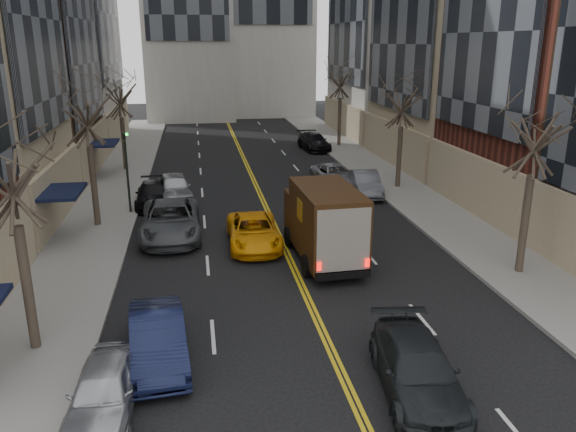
# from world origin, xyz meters

# --- Properties ---
(sidewalk_left) EXTENTS (4.00, 66.00, 0.15)m
(sidewalk_left) POSITION_xyz_m (-9.00, 27.00, 0.07)
(sidewalk_left) COLOR slate
(sidewalk_left) RESTS_ON ground
(sidewalk_right) EXTENTS (4.00, 66.00, 0.15)m
(sidewalk_right) POSITION_xyz_m (9.00, 27.00, 0.07)
(sidewalk_right) COLOR slate
(sidewalk_right) RESTS_ON ground
(tree_lf_near) EXTENTS (3.20, 3.20, 8.41)m
(tree_lf_near) POSITION_xyz_m (-8.80, 8.00, 6.24)
(tree_lf_near) COLOR #382D23
(tree_lf_near) RESTS_ON sidewalk_left
(tree_lf_mid) EXTENTS (3.20, 3.20, 8.91)m
(tree_lf_mid) POSITION_xyz_m (-8.80, 20.00, 6.60)
(tree_lf_mid) COLOR #382D23
(tree_lf_mid) RESTS_ON sidewalk_left
(tree_lf_far) EXTENTS (3.20, 3.20, 8.12)m
(tree_lf_far) POSITION_xyz_m (-8.80, 33.00, 6.02)
(tree_lf_far) COLOR #382D23
(tree_lf_far) RESTS_ON sidewalk_left
(tree_rt_near) EXTENTS (3.20, 3.20, 8.71)m
(tree_rt_near) POSITION_xyz_m (8.80, 11.00, 6.45)
(tree_rt_near) COLOR #382D23
(tree_rt_near) RESTS_ON sidewalk_right
(tree_rt_mid) EXTENTS (3.20, 3.20, 8.32)m
(tree_rt_mid) POSITION_xyz_m (8.80, 25.00, 6.17)
(tree_rt_mid) COLOR #382D23
(tree_rt_mid) RESTS_ON sidewalk_right
(tree_rt_far) EXTENTS (3.20, 3.20, 9.11)m
(tree_rt_far) POSITION_xyz_m (8.80, 40.00, 6.74)
(tree_rt_far) COLOR #382D23
(tree_rt_far) RESTS_ON sidewalk_right
(traffic_signal) EXTENTS (0.29, 0.26, 4.70)m
(traffic_signal) POSITION_xyz_m (-7.39, 22.00, 2.82)
(traffic_signal) COLOR black
(traffic_signal) RESTS_ON sidewalk_left
(ups_truck) EXTENTS (2.64, 6.09, 3.29)m
(ups_truck) POSITION_xyz_m (1.40, 13.82, 1.66)
(ups_truck) COLOR black
(ups_truck) RESTS_ON ground
(observer_sedan) EXTENTS (2.51, 4.97, 1.38)m
(observer_sedan) POSITION_xyz_m (1.73, 4.13, 0.69)
(observer_sedan) COLOR black
(observer_sedan) RESTS_ON ground
(taxi) EXTENTS (2.34, 4.96, 1.37)m
(taxi) POSITION_xyz_m (-1.34, 16.03, 0.69)
(taxi) COLOR #F19E0A
(taxi) RESTS_ON ground
(pedestrian) EXTENTS (0.47, 0.67, 1.74)m
(pedestrian) POSITION_xyz_m (1.97, 17.87, 0.87)
(pedestrian) COLOR black
(pedestrian) RESTS_ON ground
(parked_lf_a) EXTENTS (1.71, 3.95, 1.33)m
(parked_lf_a) POSITION_xyz_m (-6.30, 4.57, 0.66)
(parked_lf_a) COLOR #B4B7BD
(parked_lf_a) RESTS_ON ground
(parked_lf_b) EXTENTS (1.97, 4.57, 1.46)m
(parked_lf_b) POSITION_xyz_m (-5.10, 6.82, 0.73)
(parked_lf_b) COLOR black
(parked_lf_b) RESTS_ON ground
(parked_lf_c) EXTENTS (2.82, 5.96, 1.65)m
(parked_lf_c) POSITION_xyz_m (-5.10, 17.90, 0.82)
(parked_lf_c) COLOR #474A4E
(parked_lf_c) RESTS_ON ground
(parked_lf_d) EXTENTS (1.88, 4.50, 1.30)m
(parked_lf_d) POSITION_xyz_m (-6.30, 23.59, 0.65)
(parked_lf_d) COLOR black
(parked_lf_d) RESTS_ON ground
(parked_lf_e) EXTENTS (2.42, 4.86, 1.59)m
(parked_lf_e) POSITION_xyz_m (-5.10, 24.35, 0.80)
(parked_lf_e) COLOR #989B9F
(parked_lf_e) RESTS_ON ground
(parked_rt_a) EXTENTS (2.03, 4.51, 1.44)m
(parked_rt_a) POSITION_xyz_m (6.30, 23.77, 0.72)
(parked_rt_a) COLOR #52535A
(parked_rt_a) RESTS_ON ground
(parked_rt_b) EXTENTS (2.74, 4.88, 1.29)m
(parked_rt_b) POSITION_xyz_m (5.10, 26.63, 0.64)
(parked_rt_b) COLOR #A4A6AB
(parked_rt_b) RESTS_ON ground
(parked_rt_c) EXTENTS (2.40, 5.06, 1.43)m
(parked_rt_c) POSITION_xyz_m (6.30, 38.93, 0.71)
(parked_rt_c) COLOR black
(parked_rt_c) RESTS_ON ground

